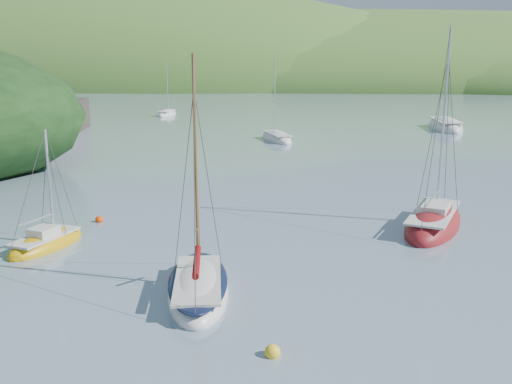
# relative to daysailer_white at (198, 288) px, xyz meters

# --- Properties ---
(ground) EXTENTS (700.00, 700.00, 0.00)m
(ground) POSITION_rel_daysailer_white_xyz_m (3.49, -3.14, -0.21)
(ground) COLOR slate
(ground) RESTS_ON ground
(shoreline_hills) EXTENTS (690.00, 135.00, 56.00)m
(shoreline_hills) POSITION_rel_daysailer_white_xyz_m (-6.17, 169.28, -0.21)
(shoreline_hills) COLOR #2B5F24
(shoreline_hills) RESTS_ON ground
(daysailer_white) EXTENTS (3.22, 6.34, 9.30)m
(daysailer_white) POSITION_rel_daysailer_white_xyz_m (0.00, 0.00, 0.00)
(daysailer_white) COLOR silver
(daysailer_white) RESTS_ON ground
(sloop_red) EXTENTS (4.92, 7.73, 10.82)m
(sloop_red) POSITION_rel_daysailer_white_xyz_m (10.31, 9.42, -0.00)
(sloop_red) COLOR maroon
(sloop_red) RESTS_ON ground
(sailboat_yellow) EXTENTS (2.94, 4.74, 5.87)m
(sailboat_yellow) POSITION_rel_daysailer_white_xyz_m (-8.02, 4.53, -0.05)
(sailboat_yellow) COLOR #CE990A
(sailboat_yellow) RESTS_ON ground
(distant_sloop_a) EXTENTS (4.57, 6.89, 9.29)m
(distant_sloop_a) POSITION_rel_daysailer_white_xyz_m (0.34, 39.06, -0.05)
(distant_sloop_a) COLOR silver
(distant_sloop_a) RESTS_ON ground
(distant_sloop_b) EXTENTS (3.49, 9.54, 13.53)m
(distant_sloop_b) POSITION_rel_daysailer_white_xyz_m (19.70, 50.27, 0.00)
(distant_sloop_b) COLOR silver
(distant_sloop_b) RESTS_ON ground
(distant_sloop_c) EXTENTS (2.41, 5.88, 8.21)m
(distant_sloop_c) POSITION_rel_daysailer_white_xyz_m (-17.26, 62.40, -0.06)
(distant_sloop_c) COLOR silver
(distant_sloop_c) RESTS_ON ground
(mooring_buoys) EXTENTS (25.90, 13.28, 0.47)m
(mooring_buoys) POSITION_rel_daysailer_white_xyz_m (4.33, 2.57, -0.09)
(mooring_buoys) COLOR yellow
(mooring_buoys) RESTS_ON ground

